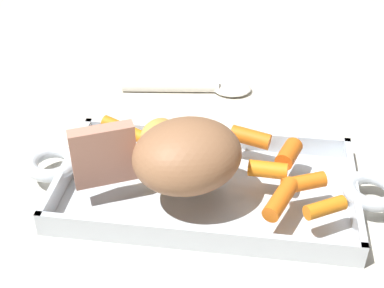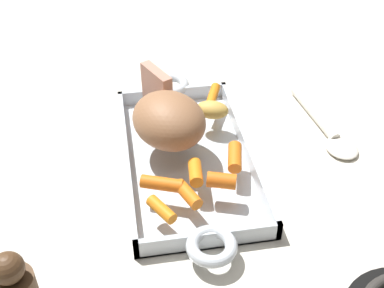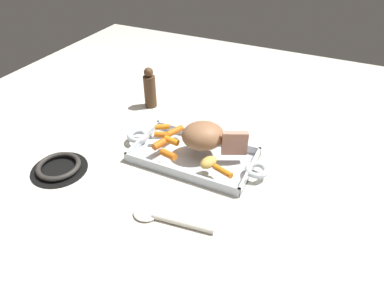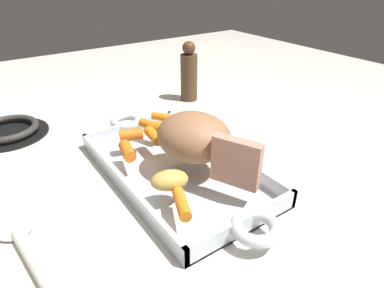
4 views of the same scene
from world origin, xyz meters
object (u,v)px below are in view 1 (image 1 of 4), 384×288
baby_carrot_center_left (281,199)px  serving_spoon (197,87)px  roasting_dish (206,186)px  pork_roast (187,156)px  baby_carrot_short (289,154)px  baby_carrot_northeast (251,137)px  baby_carrot_southwest (325,208)px  baby_carrot_northwest (304,183)px  roast_slice_thin (104,155)px  potato_near_roast (157,132)px  baby_carrot_center_right (124,129)px  baby_carrot_southeast (268,168)px

baby_carrot_center_left → serving_spoon: baby_carrot_center_left is taller
roasting_dish → pork_roast: (0.02, 0.03, 0.07)m
roasting_dish → baby_carrot_short: (-0.10, -0.03, 0.04)m
pork_roast → baby_carrot_northeast: bearing=-127.3°
baby_carrot_northeast → serving_spoon: 0.22m
serving_spoon → baby_carrot_southwest: bearing=-66.3°
baby_carrot_center_left → baby_carrot_northwest: size_ratio=1.20×
roast_slice_thin → baby_carrot_northwest: roast_slice_thin is taller
pork_roast → potato_near_roast: 0.10m
baby_carrot_northwest → potato_near_roast: 0.21m
baby_carrot_northwest → serving_spoon: (0.17, -0.28, -0.04)m
baby_carrot_northeast → potato_near_roast: size_ratio=0.91×
baby_carrot_short → baby_carrot_center_right: (0.22, -0.03, -0.00)m
baby_carrot_northwest → baby_carrot_southeast: size_ratio=1.10×
baby_carrot_short → baby_carrot_northeast: 0.06m
baby_carrot_center_right → baby_carrot_center_left: same height
baby_carrot_center_left → roast_slice_thin: bearing=-4.8°
roast_slice_thin → serving_spoon: 0.31m
baby_carrot_short → serving_spoon: 0.27m
pork_roast → baby_carrot_southeast: pork_roast is taller
baby_carrot_northeast → potato_near_roast: 0.13m
baby_carrot_short → potato_near_roast: size_ratio=0.75×
baby_carrot_center_right → baby_carrot_northeast: baby_carrot_northeast is taller
baby_carrot_short → baby_carrot_southeast: bearing=51.4°
baby_carrot_center_right → potato_near_roast: potato_near_roast is taller
roast_slice_thin → potato_near_roast: (-0.05, -0.09, -0.02)m
baby_carrot_northwest → roasting_dish: bearing=-8.9°
roasting_dish → serving_spoon: roasting_dish is taller
baby_carrot_northwest → potato_near_roast: (0.19, -0.07, 0.01)m
roasting_dish → roast_slice_thin: 0.14m
baby_carrot_southeast → potato_near_roast: 0.16m
roasting_dish → baby_carrot_southwest: 0.16m
baby_carrot_center_right → potato_near_roast: (-0.05, 0.01, 0.01)m
baby_carrot_short → baby_carrot_northeast: size_ratio=0.82×
baby_carrot_center_left → baby_carrot_northwest: same height
baby_carrot_southeast → baby_carrot_southwest: bearing=136.6°
baby_carrot_northeast → baby_carrot_short: bearing=147.5°
baby_carrot_short → baby_carrot_northwest: (-0.02, 0.05, -0.00)m
baby_carrot_southeast → serving_spoon: (0.12, -0.26, -0.04)m
baby_carrot_center_left → baby_carrot_northeast: bearing=-71.2°
roasting_dish → baby_carrot_northwest: size_ratio=9.14×
roasting_dish → baby_carrot_center_left: baby_carrot_center_left is taller
roasting_dish → baby_carrot_center_right: 0.14m
baby_carrot_southwest → potato_near_roast: bearing=-28.1°
roast_slice_thin → baby_carrot_center_right: 0.11m
baby_carrot_northeast → roast_slice_thin: bearing=30.9°
baby_carrot_northwest → potato_near_roast: potato_near_roast is taller
roasting_dish → baby_carrot_northeast: baby_carrot_northeast is taller
potato_near_roast → serving_spoon: potato_near_roast is taller
serving_spoon → baby_carrot_northwest: bearing=-66.1°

